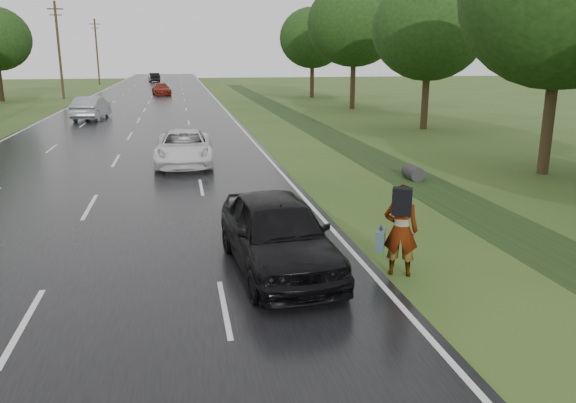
{
  "coord_description": "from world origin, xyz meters",
  "views": [
    {
      "loc": [
        2.84,
        -9.62,
        4.6
      ],
      "look_at": [
        5.23,
        2.73,
        1.3
      ],
      "focal_mm": 35.0,
      "sensor_mm": 36.0,
      "label": 1
    }
  ],
  "objects_px": {
    "silver_sedan": "(91,108)",
    "pedestrian": "(400,229)",
    "dark_sedan": "(278,233)",
    "white_pickup": "(184,148)"
  },
  "relations": [
    {
      "from": "pedestrian",
      "to": "dark_sedan",
      "type": "relative_size",
      "value": 0.41
    },
    {
      "from": "white_pickup",
      "to": "silver_sedan",
      "type": "height_order",
      "value": "silver_sedan"
    },
    {
      "from": "silver_sedan",
      "to": "pedestrian",
      "type": "bearing_deg",
      "value": 114.92
    },
    {
      "from": "dark_sedan",
      "to": "pedestrian",
      "type": "bearing_deg",
      "value": -20.19
    },
    {
      "from": "pedestrian",
      "to": "white_pickup",
      "type": "distance_m",
      "value": 14.18
    },
    {
      "from": "dark_sedan",
      "to": "white_pickup",
      "type": "bearing_deg",
      "value": 93.19
    },
    {
      "from": "pedestrian",
      "to": "dark_sedan",
      "type": "xyz_separation_m",
      "value": [
        -2.5,
        0.68,
        -0.16
      ]
    },
    {
      "from": "pedestrian",
      "to": "silver_sedan",
      "type": "bearing_deg",
      "value": -47.6
    },
    {
      "from": "pedestrian",
      "to": "silver_sedan",
      "type": "relative_size",
      "value": 0.4
    },
    {
      "from": "dark_sedan",
      "to": "silver_sedan",
      "type": "bearing_deg",
      "value": 99.6
    }
  ]
}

